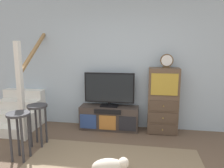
# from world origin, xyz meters

# --- Properties ---
(back_wall) EXTENTS (6.40, 0.12, 2.70)m
(back_wall) POSITION_xyz_m (0.00, 2.46, 1.35)
(back_wall) COLOR #A8BCD1
(back_wall) RESTS_ON ground_plane
(media_console) EXTENTS (1.20, 0.38, 0.48)m
(media_console) POSITION_xyz_m (-0.30, 2.19, 0.24)
(media_console) COLOR #423833
(media_console) RESTS_ON ground_plane
(television) EXTENTS (1.03, 0.22, 0.70)m
(television) POSITION_xyz_m (-0.30, 2.22, 0.85)
(television) COLOR black
(television) RESTS_ON media_console
(side_cabinet) EXTENTS (0.58, 0.38, 1.30)m
(side_cabinet) POSITION_xyz_m (0.78, 2.20, 0.65)
(side_cabinet) COLOR brown
(side_cabinet) RESTS_ON ground_plane
(desk_clock) EXTENTS (0.24, 0.08, 0.27)m
(desk_clock) POSITION_xyz_m (0.81, 2.19, 1.43)
(desk_clock) COLOR #4C3823
(desk_clock) RESTS_ON side_cabinet
(staircase) EXTENTS (1.00, 1.36, 2.20)m
(staircase) POSITION_xyz_m (-2.24, 2.20, 0.37)
(staircase) COLOR white
(staircase) RESTS_ON ground_plane
(bar_stool_near) EXTENTS (0.34, 0.34, 0.74)m
(bar_stool_near) POSITION_xyz_m (-1.42, 0.79, 0.55)
(bar_stool_near) COLOR #333338
(bar_stool_near) RESTS_ON ground_plane
(bar_stool_far) EXTENTS (0.34, 0.34, 0.73)m
(bar_stool_far) POSITION_xyz_m (-1.38, 1.27, 0.54)
(bar_stool_far) COLOR #333338
(bar_stool_far) RESTS_ON ground_plane
(dog) EXTENTS (0.53, 0.30, 0.23)m
(dog) POSITION_xyz_m (-0.01, 0.63, 0.12)
(dog) COLOR beige
(dog) RESTS_ON ground_plane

